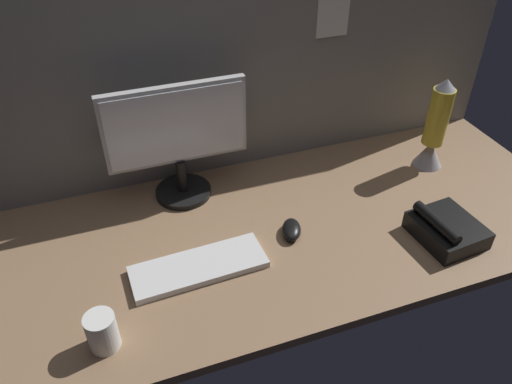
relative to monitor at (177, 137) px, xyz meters
The scene contains 8 objects.
ground_plane 44.53cm from the monitor, 41.04° to the right, with size 180.00×80.00×3.00cm, color #8C6B4C.
cubicle_wall_back 34.26cm from the monitor, 23.19° to the left, with size 180.00×5.50×69.82cm.
monitor is the anchor object (origin of this frame).
keyboard 40.87cm from the monitor, 96.24° to the right, with size 37.00×13.00×2.00cm, color silver.
mouse 44.41cm from the monitor, 49.92° to the right, with size 5.60×9.60×3.40cm, color black.
mug_ceramic_white 62.10cm from the monitor, 120.78° to the right, with size 7.21×7.21×9.86cm.
lava_lamp 86.46cm from the monitor, ahead, with size 9.99×9.99×32.70cm.
desk_phone 84.18cm from the monitor, 34.97° to the right, with size 18.60×20.42×8.80cm.
Camera 1 is at (-50.26, -105.70, 100.83)cm, focal length 35.16 mm.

